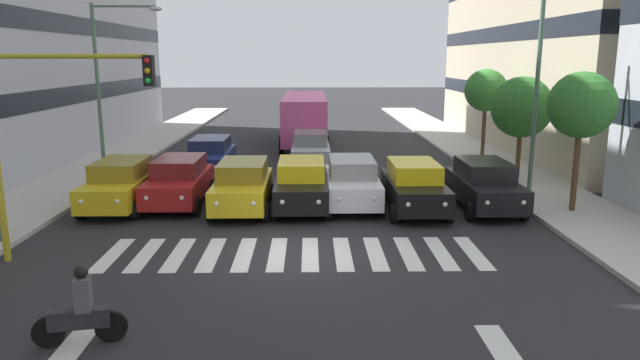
{
  "coord_description": "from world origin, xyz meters",
  "views": [
    {
      "loc": [
        -0.44,
        15.06,
        5.27
      ],
      "look_at": [
        -0.81,
        -4.61,
        1.09
      ],
      "focal_mm": 32.4,
      "sensor_mm": 36.0,
      "label": 1
    }
  ],
  "objects_px": {
    "car_row2_0": "(311,149)",
    "bus_behind_traffic": "(305,114)",
    "car_2": "(352,182)",
    "car_5": "(179,181)",
    "car_3": "(301,184)",
    "motorcycle_with_rider": "(81,312)",
    "street_tree_1": "(522,107)",
    "car_row2_1": "(210,156)",
    "traffic_light_gantry": "(40,121)",
    "car_1": "(414,186)",
    "street_tree_2": "(486,91)",
    "car_4": "(243,185)",
    "car_6": "(121,184)",
    "street_tree_0": "(582,106)",
    "street_lamp_left": "(528,69)",
    "street_lamp_right": "(108,73)",
    "car_0": "(484,185)"
  },
  "relations": [
    {
      "from": "car_1",
      "to": "car_row2_1",
      "type": "relative_size",
      "value": 1.0
    },
    {
      "from": "motorcycle_with_rider",
      "to": "street_lamp_left",
      "type": "xyz_separation_m",
      "value": [
        -12.0,
        -10.6,
        4.24
      ]
    },
    {
      "from": "bus_behind_traffic",
      "to": "motorcycle_with_rider",
      "type": "relative_size",
      "value": 6.22
    },
    {
      "from": "motorcycle_with_rider",
      "to": "street_lamp_right",
      "type": "relative_size",
      "value": 0.23
    },
    {
      "from": "street_lamp_left",
      "to": "car_5",
      "type": "bearing_deg",
      "value": 0.45
    },
    {
      "from": "car_3",
      "to": "motorcycle_with_rider",
      "type": "distance_m",
      "value": 10.66
    },
    {
      "from": "street_tree_1",
      "to": "car_row2_1",
      "type": "bearing_deg",
      "value": -6.14
    },
    {
      "from": "car_row2_0",
      "to": "street_tree_2",
      "type": "bearing_deg",
      "value": -166.91
    },
    {
      "from": "car_1",
      "to": "street_tree_2",
      "type": "relative_size",
      "value": 0.97
    },
    {
      "from": "street_tree_0",
      "to": "car_row2_0",
      "type": "bearing_deg",
      "value": -45.1
    },
    {
      "from": "car_6",
      "to": "car_5",
      "type": "bearing_deg",
      "value": -167.0
    },
    {
      "from": "car_5",
      "to": "street_lamp_left",
      "type": "height_order",
      "value": "street_lamp_left"
    },
    {
      "from": "street_tree_1",
      "to": "street_lamp_left",
      "type": "bearing_deg",
      "value": 71.19
    },
    {
      "from": "car_3",
      "to": "car_4",
      "type": "bearing_deg",
      "value": 4.58
    },
    {
      "from": "car_1",
      "to": "street_tree_2",
      "type": "distance_m",
      "value": 12.14
    },
    {
      "from": "car_0",
      "to": "car_4",
      "type": "relative_size",
      "value": 1.0
    },
    {
      "from": "car_2",
      "to": "car_5",
      "type": "xyz_separation_m",
      "value": [
        6.27,
        -0.26,
        0.0
      ]
    },
    {
      "from": "car_1",
      "to": "street_tree_0",
      "type": "relative_size",
      "value": 0.95
    },
    {
      "from": "car_row2_1",
      "to": "street_tree_1",
      "type": "height_order",
      "value": "street_tree_1"
    },
    {
      "from": "car_2",
      "to": "street_tree_1",
      "type": "height_order",
      "value": "street_tree_1"
    },
    {
      "from": "traffic_light_gantry",
      "to": "car_2",
      "type": "bearing_deg",
      "value": -145.96
    },
    {
      "from": "car_5",
      "to": "car_row2_1",
      "type": "xyz_separation_m",
      "value": [
        -0.23,
        -5.38,
        0.0
      ]
    },
    {
      "from": "bus_behind_traffic",
      "to": "street_tree_1",
      "type": "distance_m",
      "value": 14.52
    },
    {
      "from": "car_3",
      "to": "car_5",
      "type": "xyz_separation_m",
      "value": [
        4.45,
        -0.61,
        0.0
      ]
    },
    {
      "from": "car_0",
      "to": "car_1",
      "type": "height_order",
      "value": "same"
    },
    {
      "from": "car_row2_0",
      "to": "bus_behind_traffic",
      "type": "distance_m",
      "value": 7.68
    },
    {
      "from": "car_1",
      "to": "bus_behind_traffic",
      "type": "height_order",
      "value": "bus_behind_traffic"
    },
    {
      "from": "car_1",
      "to": "bus_behind_traffic",
      "type": "bearing_deg",
      "value": -76.16
    },
    {
      "from": "car_4",
      "to": "motorcycle_with_rider",
      "type": "bearing_deg",
      "value": 78.87
    },
    {
      "from": "car_row2_0",
      "to": "bus_behind_traffic",
      "type": "xyz_separation_m",
      "value": [
        0.35,
        -7.61,
        0.97
      ]
    },
    {
      "from": "car_6",
      "to": "bus_behind_traffic",
      "type": "distance_m",
      "value": 16.72
    },
    {
      "from": "car_row2_0",
      "to": "street_lamp_right",
      "type": "height_order",
      "value": "street_lamp_right"
    },
    {
      "from": "street_tree_0",
      "to": "car_2",
      "type": "bearing_deg",
      "value": -10.24
    },
    {
      "from": "car_3",
      "to": "street_tree_0",
      "type": "distance_m",
      "value": 9.75
    },
    {
      "from": "street_tree_1",
      "to": "car_6",
      "type": "bearing_deg",
      "value": 15.54
    },
    {
      "from": "car_row2_1",
      "to": "car_row2_0",
      "type": "bearing_deg",
      "value": -156.68
    },
    {
      "from": "car_4",
      "to": "street_tree_1",
      "type": "xyz_separation_m",
      "value": [
        -11.39,
        -4.7,
        2.31
      ]
    },
    {
      "from": "traffic_light_gantry",
      "to": "street_tree_1",
      "type": "distance_m",
      "value": 18.65
    },
    {
      "from": "car_2",
      "to": "street_tree_1",
      "type": "relative_size",
      "value": 1.02
    },
    {
      "from": "car_row2_1",
      "to": "street_tree_0",
      "type": "distance_m",
      "value": 15.46
    },
    {
      "from": "car_5",
      "to": "bus_behind_traffic",
      "type": "relative_size",
      "value": 0.42
    },
    {
      "from": "traffic_light_gantry",
      "to": "car_6",
      "type": "bearing_deg",
      "value": -91.27
    },
    {
      "from": "car_5",
      "to": "street_tree_1",
      "type": "relative_size",
      "value": 1.02
    },
    {
      "from": "car_0",
      "to": "street_tree_1",
      "type": "relative_size",
      "value": 1.02
    },
    {
      "from": "traffic_light_gantry",
      "to": "street_tree_0",
      "type": "distance_m",
      "value": 16.36
    },
    {
      "from": "street_tree_1",
      "to": "car_1",
      "type": "bearing_deg",
      "value": 42.34
    },
    {
      "from": "car_4",
      "to": "car_1",
      "type": "bearing_deg",
      "value": 177.88
    },
    {
      "from": "car_4",
      "to": "car_3",
      "type": "bearing_deg",
      "value": -175.42
    },
    {
      "from": "street_tree_0",
      "to": "street_tree_2",
      "type": "height_order",
      "value": "street_tree_0"
    },
    {
      "from": "car_3",
      "to": "car_row2_0",
      "type": "bearing_deg",
      "value": -92.5
    }
  ]
}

